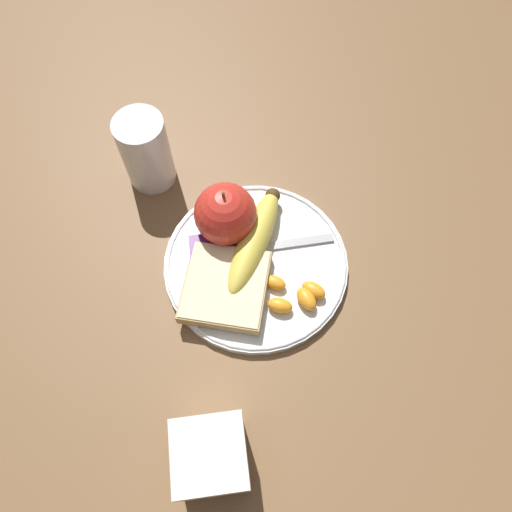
{
  "coord_description": "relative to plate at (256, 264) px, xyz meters",
  "views": [
    {
      "loc": [
        0.28,
        -0.04,
        0.62
      ],
      "look_at": [
        0.0,
        0.0,
        0.03
      ],
      "focal_mm": 35.0,
      "sensor_mm": 36.0,
      "label": 1
    }
  ],
  "objects": [
    {
      "name": "orange_segment_3",
      "position": [
        0.06,
        0.06,
        0.01
      ],
      "size": [
        0.04,
        0.03,
        0.02
      ],
      "color": "orange",
      "rests_on": "plate"
    },
    {
      "name": "jam_packet",
      "position": [
        -0.02,
        -0.07,
        0.01
      ],
      "size": [
        0.04,
        0.04,
        0.02
      ],
      "color": "silver",
      "rests_on": "plate"
    },
    {
      "name": "juice_glass",
      "position": [
        -0.17,
        -0.13,
        0.05
      ],
      "size": [
        0.07,
        0.07,
        0.11
      ],
      "color": "silver",
      "rests_on": "ground_plane"
    },
    {
      "name": "orange_segment_2",
      "position": [
        0.05,
        0.07,
        0.01
      ],
      "size": [
        0.04,
        0.04,
        0.02
      ],
      "color": "orange",
      "rests_on": "plate"
    },
    {
      "name": "ground_plane",
      "position": [
        0.0,
        0.0,
        -0.01
      ],
      "size": [
        3.0,
        3.0,
        0.0
      ],
      "primitive_type": "plane",
      "color": "brown"
    },
    {
      "name": "condiment_caddy",
      "position": [
        0.24,
        -0.08,
        0.04
      ],
      "size": [
        0.07,
        0.07,
        0.1
      ],
      "color": "silver",
      "rests_on": "ground_plane"
    },
    {
      "name": "plate",
      "position": [
        0.0,
        0.0,
        0.0
      ],
      "size": [
        0.25,
        0.25,
        0.01
      ],
      "color": "silver",
      "rests_on": "ground_plane"
    },
    {
      "name": "banana",
      "position": [
        -0.02,
        0.0,
        0.02
      ],
      "size": [
        0.16,
        0.11,
        0.04
      ],
      "color": "#E0CC4C",
      "rests_on": "plate"
    },
    {
      "name": "fork",
      "position": [
        -0.02,
        -0.0,
        0.01
      ],
      "size": [
        0.03,
        0.19,
        0.0
      ],
      "rotation": [
        0.0,
        0.0,
        11.02
      ],
      "color": "#B2B2B7",
      "rests_on": "plate"
    },
    {
      "name": "orange_segment_4",
      "position": [
        0.04,
        0.02,
        0.01
      ],
      "size": [
        0.03,
        0.03,
        0.02
      ],
      "color": "orange",
      "rests_on": "plate"
    },
    {
      "name": "orange_segment_1",
      "position": [
        0.02,
        -0.0,
        0.01
      ],
      "size": [
        0.04,
        0.03,
        0.02
      ],
      "color": "orange",
      "rests_on": "plate"
    },
    {
      "name": "orange_segment_0",
      "position": [
        0.07,
        0.02,
        0.01
      ],
      "size": [
        0.03,
        0.04,
        0.02
      ],
      "color": "orange",
      "rests_on": "plate"
    },
    {
      "name": "apple",
      "position": [
        -0.06,
        -0.03,
        0.05
      ],
      "size": [
        0.08,
        0.08,
        0.09
      ],
      "color": "red",
      "rests_on": "plate"
    },
    {
      "name": "bread_slice",
      "position": [
        0.03,
        -0.04,
        0.02
      ],
      "size": [
        0.14,
        0.13,
        0.02
      ],
      "color": "tan",
      "rests_on": "plate"
    }
  ]
}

